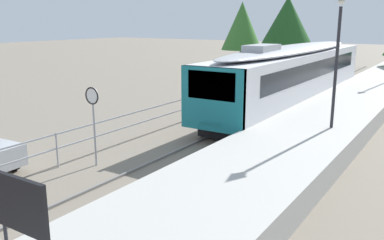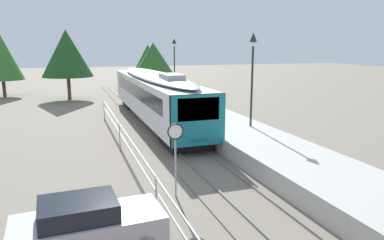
{
  "view_description": "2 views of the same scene",
  "coord_description": "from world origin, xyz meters",
  "px_view_note": "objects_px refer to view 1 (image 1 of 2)",
  "views": [
    {
      "loc": [
        8.09,
        3.0,
        4.98
      ],
      "look_at": [
        0.4,
        14.89,
        1.6
      ],
      "focal_mm": 38.89,
      "sensor_mm": 36.0,
      "label": 1
    },
    {
      "loc": [
        -5.88,
        0.63,
        5.51
      ],
      "look_at": [
        0.0,
        17.89,
        1.8
      ],
      "focal_mm": 34.05,
      "sensor_mm": 36.0,
      "label": 2
    }
  ],
  "objects_px": {
    "commuter_train": "(293,71)",
    "platform_lamp_mid_platform": "(339,31)",
    "speed_limit_sign": "(93,107)",
    "platform_notice_board": "(21,209)"
  },
  "relations": [
    {
      "from": "commuter_train",
      "to": "platform_lamp_mid_platform",
      "type": "height_order",
      "value": "platform_lamp_mid_platform"
    },
    {
      "from": "commuter_train",
      "to": "speed_limit_sign",
      "type": "relative_size",
      "value": 6.79
    },
    {
      "from": "platform_lamp_mid_platform",
      "to": "platform_notice_board",
      "type": "distance_m",
      "value": 13.07
    },
    {
      "from": "platform_lamp_mid_platform",
      "to": "speed_limit_sign",
      "type": "xyz_separation_m",
      "value": [
        -6.45,
        -6.4,
        -2.5
      ]
    },
    {
      "from": "commuter_train",
      "to": "platform_lamp_mid_platform",
      "type": "distance_m",
      "value": 8.51
    },
    {
      "from": "speed_limit_sign",
      "to": "platform_lamp_mid_platform",
      "type": "bearing_deg",
      "value": 44.78
    },
    {
      "from": "speed_limit_sign",
      "to": "commuter_train",
      "type": "bearing_deg",
      "value": 80.09
    },
    {
      "from": "commuter_train",
      "to": "platform_notice_board",
      "type": "height_order",
      "value": "commuter_train"
    },
    {
      "from": "commuter_train",
      "to": "platform_lamp_mid_platform",
      "type": "relative_size",
      "value": 3.56
    },
    {
      "from": "commuter_train",
      "to": "platform_notice_board",
      "type": "relative_size",
      "value": 10.58
    }
  ]
}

